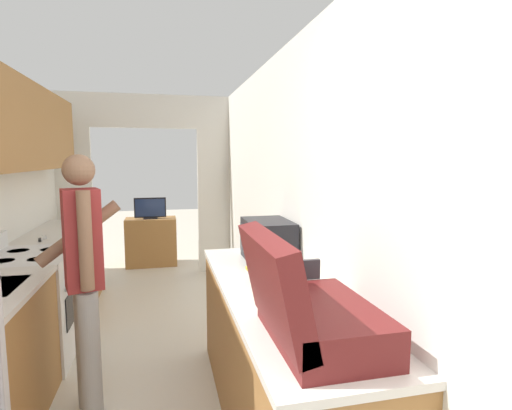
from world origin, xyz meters
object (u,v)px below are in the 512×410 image
microwave (268,240)px  tv_cabinet (151,242)px  television (150,208)px  person (84,278)px  book_stack (273,279)px  range_oven (32,307)px  suitcase (305,309)px  knife (42,239)px

microwave → tv_cabinet: bearing=105.5°
microwave → television: microwave is taller
person → microwave: bearing=-97.3°
microwave → book_stack: (-0.13, -0.62, -0.10)m
book_stack → tv_cabinet: bearing=101.4°
person → book_stack: person is taller
person → television: 3.60m
range_oven → suitcase: 2.60m
book_stack → person: bearing=159.9°
range_oven → television: size_ratio=2.18×
tv_cabinet → television: bearing=-90.0°
range_oven → suitcase: (1.62, -1.94, 0.58)m
microwave → knife: 2.24m
microwave → knife: (-1.88, 1.22, -0.14)m
range_oven → tv_cabinet: size_ratio=1.35×
suitcase → microwave: (0.19, 1.33, 0.01)m
range_oven → suitcase: size_ratio=1.53×
tv_cabinet → television: (0.00, -0.04, 0.52)m
range_oven → suitcase: bearing=-50.1°
suitcase → microwave: size_ratio=1.38×
microwave → book_stack: microwave is taller
microwave → tv_cabinet: size_ratio=0.64×
television → person: bearing=-94.8°
range_oven → microwave: (1.81, -0.61, 0.59)m
range_oven → book_stack: range_oven is taller
person → book_stack: size_ratio=5.43×
person → microwave: size_ratio=3.47×
suitcase → tv_cabinet: suitcase is taller
suitcase → television: 4.76m
microwave → knife: bearing=147.0°
range_oven → television: 2.92m
range_oven → suitcase: suitcase is taller
range_oven → knife: 0.75m
tv_cabinet → suitcase: bearing=-81.0°
microwave → tv_cabinet: 3.60m
book_stack → microwave: bearing=78.0°
suitcase → knife: size_ratio=2.11×
person → television: size_ratio=3.56×
tv_cabinet → knife: bearing=-113.0°
suitcase → tv_cabinet: 4.85m
tv_cabinet → television: 0.52m
microwave → person: bearing=-170.2°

